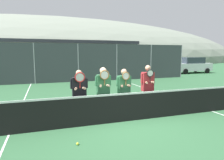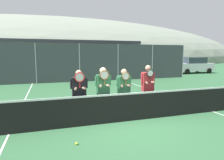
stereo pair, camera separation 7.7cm
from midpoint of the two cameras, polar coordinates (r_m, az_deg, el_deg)
ground_plane at (r=6.88m, az=4.21°, el=-11.64°), size 120.00×120.00×0.00m
hill_distant at (r=65.58m, az=-16.52°, el=5.24°), size 126.96×70.54×24.69m
clubhouse_building at (r=24.48m, az=-16.95°, el=6.34°), size 19.89×5.50×3.74m
fence_back at (r=16.33m, az=-9.73°, el=4.87°), size 19.88×0.06×3.06m
tennis_net at (r=6.74m, az=4.25°, el=-7.62°), size 9.73×0.09×1.07m
court_line_left_sideline at (r=9.32m, az=-24.86°, el=-7.17°), size 0.05×16.00×0.01m
court_line_right_sideline at (r=11.12m, az=15.47°, el=-4.44°), size 0.05×16.00×0.01m
player_leftmost at (r=6.66m, az=-9.65°, el=-3.26°), size 0.58×0.34×1.73m
player_center_left at (r=6.86m, az=-2.84°, el=-2.42°), size 0.57×0.34×1.80m
player_center_right at (r=7.15m, az=3.12°, el=-2.48°), size 0.57×0.34×1.72m
player_rightmost at (r=7.55m, az=9.85°, el=-1.60°), size 0.57×0.34×1.84m
car_left_of_center at (r=19.41m, az=-16.15°, el=3.10°), size 4.03×1.96×1.67m
car_center at (r=20.40m, az=-2.08°, el=3.77°), size 4.32×2.01×1.81m
car_right_of_center at (r=22.35m, az=10.70°, el=4.04°), size 4.35×1.96×1.88m
car_far_right at (r=25.19m, az=21.54°, el=4.00°), size 4.66×2.09×1.85m
tennis_ball_on_court at (r=5.28m, az=-10.26°, el=-17.49°), size 0.07×0.07×0.07m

